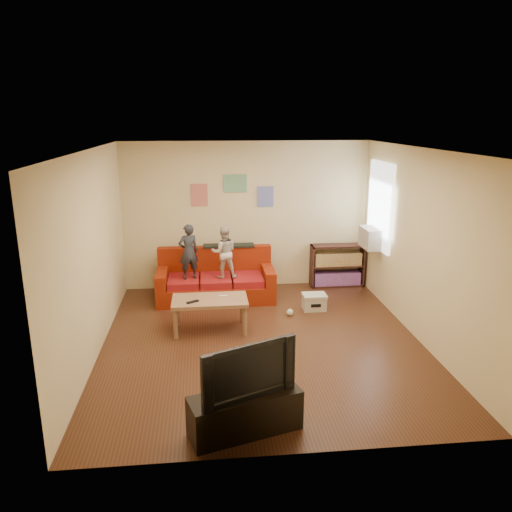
{
  "coord_description": "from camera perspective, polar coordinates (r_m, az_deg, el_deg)",
  "views": [
    {
      "loc": [
        -0.78,
        -6.51,
        3.1
      ],
      "look_at": [
        0.0,
        0.8,
        1.05
      ],
      "focal_mm": 35.0,
      "sensor_mm": 36.0,
      "label": 1
    }
  ],
  "objects": [
    {
      "name": "bookshelf",
      "position": [
        9.55,
        9.23,
        -1.31
      ],
      "size": [
        1.0,
        0.3,
        0.8
      ],
      "color": "#371C17",
      "rests_on": "ground"
    },
    {
      "name": "sofa",
      "position": [
        8.85,
        -4.62,
        -2.92
      ],
      "size": [
        2.03,
        0.93,
        0.89
      ],
      "color": "maroon",
      "rests_on": "ground"
    },
    {
      "name": "tissue",
      "position": [
        8.13,
        3.9,
        -6.44
      ],
      "size": [
        0.12,
        0.12,
        0.11
      ],
      "primitive_type": "sphere",
      "rotation": [
        0.0,
        0.0,
        0.11
      ],
      "color": "beige",
      "rests_on": "ground"
    },
    {
      "name": "game_controller",
      "position": [
        7.5,
        -3.79,
        -4.62
      ],
      "size": [
        0.14,
        0.04,
        0.03
      ],
      "primitive_type": "cube",
      "rotation": [
        0.0,
        0.0,
        -0.03
      ],
      "color": "silver",
      "rests_on": "coffee_table"
    },
    {
      "name": "window",
      "position": [
        8.82,
        13.97,
        5.59
      ],
      "size": [
        0.04,
        1.08,
        1.48
      ],
      "primitive_type": "cube",
      "color": "white",
      "rests_on": "room_shell"
    },
    {
      "name": "remote",
      "position": [
        7.34,
        -7.26,
        -5.2
      ],
      "size": [
        0.19,
        0.14,
        0.02
      ],
      "primitive_type": "cube",
      "rotation": [
        0.0,
        0.0,
        0.54
      ],
      "color": "black",
      "rests_on": "coffee_table"
    },
    {
      "name": "artwork_right",
      "position": [
        9.17,
        1.07,
        6.8
      ],
      "size": [
        0.3,
        0.01,
        0.38
      ],
      "primitive_type": "cube",
      "color": "#727FCC",
      "rests_on": "room_shell"
    },
    {
      "name": "child_a",
      "position": [
        8.52,
        -7.72,
        0.49
      ],
      "size": [
        0.4,
        0.33,
        0.95
      ],
      "primitive_type": "imported",
      "rotation": [
        0.0,
        0.0,
        3.49
      ],
      "color": "#282B32",
      "rests_on": "sofa"
    },
    {
      "name": "television",
      "position": [
        5.03,
        -1.28,
        -12.67
      ],
      "size": [
        0.99,
        0.53,
        0.59
      ],
      "primitive_type": "imported",
      "rotation": [
        0.0,
        0.0,
        0.41
      ],
      "color": "black",
      "rests_on": "tv_stand"
    },
    {
      "name": "ac_unit",
      "position": [
        8.89,
        13.01,
        2.03
      ],
      "size": [
        0.28,
        0.55,
        0.35
      ],
      "primitive_type": "cube",
      "color": "#B7B2A3",
      "rests_on": "window"
    },
    {
      "name": "tv_stand",
      "position": [
        5.29,
        -1.25,
        -17.51
      ],
      "size": [
        1.2,
        0.69,
        0.43
      ],
      "primitive_type": "cube",
      "rotation": [
        0.0,
        0.0,
        0.29
      ],
      "color": "black",
      "rests_on": "ground"
    },
    {
      "name": "artwork_left",
      "position": [
        9.1,
        -6.51,
        6.94
      ],
      "size": [
        0.3,
        0.01,
        0.4
      ],
      "primitive_type": "cube",
      "color": "#D87266",
      "rests_on": "room_shell"
    },
    {
      "name": "room_shell",
      "position": [
        6.79,
        0.71,
        0.64
      ],
      "size": [
        4.52,
        5.02,
        2.72
      ],
      "color": "#4C2918",
      "rests_on": "ground"
    },
    {
      "name": "child_b",
      "position": [
        8.53,
        -3.68,
        0.43
      ],
      "size": [
        0.45,
        0.36,
        0.9
      ],
      "primitive_type": "imported",
      "rotation": [
        0.0,
        0.0,
        3.18
      ],
      "color": "beige",
      "rests_on": "sofa"
    },
    {
      "name": "coffee_table",
      "position": [
        7.48,
        -5.3,
        -5.41
      ],
      "size": [
        1.11,
        0.61,
        0.5
      ],
      "color": "#9E7150",
      "rests_on": "ground"
    },
    {
      "name": "artwork_center",
      "position": [
        9.09,
        -2.4,
        8.29
      ],
      "size": [
        0.42,
        0.01,
        0.32
      ],
      "primitive_type": "cube",
      "color": "#72B27F",
      "rests_on": "room_shell"
    },
    {
      "name": "file_box",
      "position": [
        8.39,
        6.66,
        -5.21
      ],
      "size": [
        0.39,
        0.3,
        0.27
      ],
      "color": "beige",
      "rests_on": "ground"
    }
  ]
}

